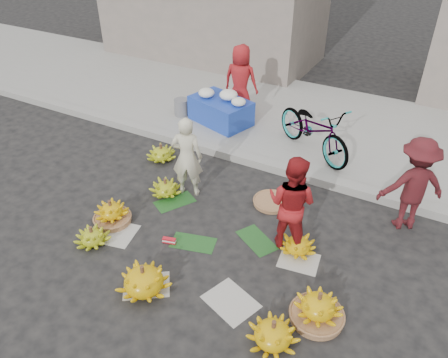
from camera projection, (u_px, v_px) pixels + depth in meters
The scene contains 22 objects.
ground at pixel (206, 237), 6.55m from camera, with size 80.00×80.00×0.00m, color black.
curb at pixel (266, 164), 8.10m from camera, with size 40.00×0.25×0.15m, color gray.
sidewalk at pixel (305, 120), 9.63m from camera, with size 40.00×4.00×0.12m, color gray.
newspaper_scatter at pixel (176, 271), 5.97m from camera, with size 3.20×1.80×0.00m, color #BCB8AE, non-canonical shape.
banana_leaves at pixel (207, 227), 6.73m from camera, with size 2.00×1.00×0.00m, color #17471A, non-canonical shape.
banana_bunch_0 at pixel (112, 213), 6.76m from camera, with size 0.63×0.63×0.41m.
banana_bunch_1 at pixel (92, 236), 6.37m from camera, with size 0.49×0.49×0.31m.
banana_bunch_2 at pixel (144, 280), 5.58m from camera, with size 0.81×0.81×0.43m.
banana_bunch_3 at pixel (273, 334), 4.96m from camera, with size 0.74×0.74×0.37m.
banana_bunch_4 at pixel (318, 308), 5.22m from camera, with size 0.65×0.65×0.45m.
banana_bunch_5 at pixel (298, 244), 6.22m from camera, with size 0.60×0.60×0.32m.
banana_bunch_6 at pixel (166, 188), 7.36m from camera, with size 0.62×0.62×0.32m.
banana_bunch_7 at pixel (161, 153), 8.29m from camera, with size 0.68×0.68×0.34m.
basket_spare at pixel (271, 202), 7.21m from camera, with size 0.59×0.59×0.07m, color brown.
incense_stack at pixel (169, 241), 6.42m from camera, with size 0.20×0.06×0.08m, color red.
vendor_cream at pixel (187, 157), 7.10m from camera, with size 0.52×0.34×1.41m, color beige.
vendor_red at pixel (292, 203), 6.02m from camera, with size 0.72×0.56×1.48m, color #B11B1B.
man_striped at pixel (413, 185), 6.37m from camera, with size 0.98×0.56×1.51m, color maroon.
flower_table at pixel (221, 109), 9.26m from camera, with size 1.43×1.12×0.73m.
grey_bucket at pixel (182, 107), 9.62m from camera, with size 0.32×0.32×0.37m, color slate.
flower_vendor at pixel (241, 80), 9.36m from camera, with size 0.75×0.49×1.54m, color #B11B1B.
bicycle at pixel (314, 129), 8.09m from camera, with size 1.93×0.67×1.01m, color gray.
Camera 1 is at (2.60, -4.19, 4.41)m, focal length 35.00 mm.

